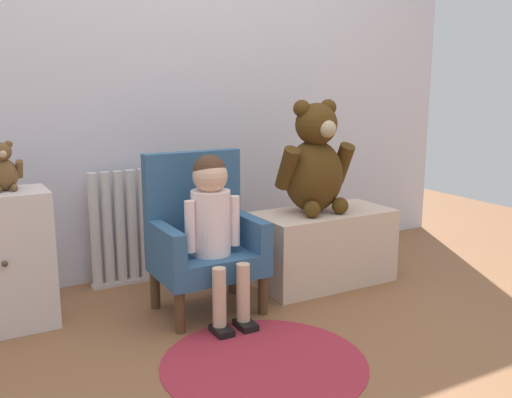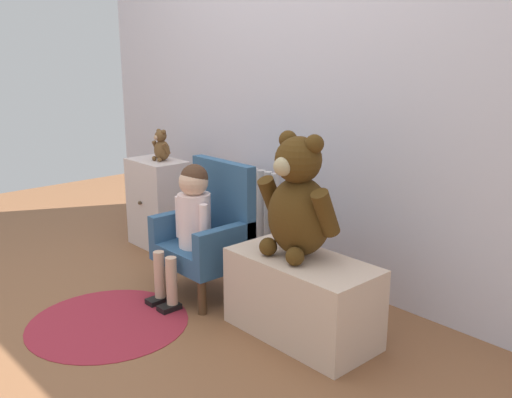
% 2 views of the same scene
% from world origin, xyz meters
% --- Properties ---
extents(ground_plane, '(6.00, 6.00, 0.00)m').
position_xyz_m(ground_plane, '(0.00, 0.00, 0.00)').
color(ground_plane, brown).
extents(back_wall, '(3.80, 0.05, 2.40)m').
position_xyz_m(back_wall, '(0.00, 1.18, 1.20)').
color(back_wall, silver).
rests_on(back_wall, ground_plane).
extents(radiator, '(0.43, 0.05, 0.58)m').
position_xyz_m(radiator, '(-0.22, 1.06, 0.29)').
color(radiator, silver).
rests_on(radiator, ground_plane).
extents(small_dresser, '(0.39, 0.28, 0.58)m').
position_xyz_m(small_dresser, '(-0.85, 0.78, 0.29)').
color(small_dresser, beige).
rests_on(small_dresser, ground_plane).
extents(child_armchair, '(0.46, 0.36, 0.70)m').
position_xyz_m(child_armchair, '(-0.04, 0.58, 0.33)').
color(child_armchair, '#30577E').
rests_on(child_armchair, ground_plane).
extents(child_figure, '(0.25, 0.35, 0.71)m').
position_xyz_m(child_figure, '(-0.04, 0.47, 0.46)').
color(child_figure, silver).
rests_on(child_figure, ground_plane).
extents(low_bench, '(0.69, 0.34, 0.37)m').
position_xyz_m(low_bench, '(0.63, 0.59, 0.19)').
color(low_bench, beige).
rests_on(low_bench, ground_plane).
extents(large_teddy_bear, '(0.40, 0.28, 0.55)m').
position_xyz_m(large_teddy_bear, '(0.58, 0.61, 0.62)').
color(large_teddy_bear, '#472E10').
rests_on(large_teddy_bear, low_bench).
extents(small_teddy_bear, '(0.15, 0.10, 0.20)m').
position_xyz_m(small_teddy_bear, '(-0.81, 0.80, 0.67)').
color(small_teddy_bear, brown).
rests_on(small_teddy_bear, small_dresser).
extents(floor_rug, '(0.76, 0.76, 0.01)m').
position_xyz_m(floor_rug, '(-0.07, -0.01, 0.00)').
color(floor_rug, maroon).
rests_on(floor_rug, ground_plane).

